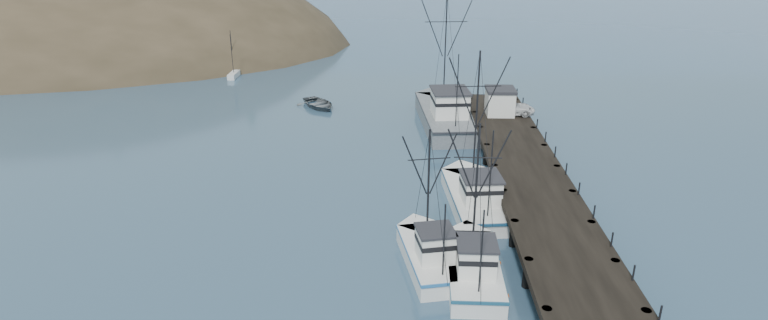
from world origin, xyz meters
TOP-DOWN VIEW (x-y plane):
  - ground at (0.00, 0.00)m, footprint 400.00×400.00m
  - pier at (14.00, 16.00)m, footprint 6.00×44.00m
  - moored_sailboats at (-28.32, 58.85)m, footprint 19.04×14.63m
  - trawler_near at (8.19, 2.03)m, footprint 3.43×9.96m
  - trawler_mid at (5.50, 3.40)m, footprint 4.62×9.33m
  - trawler_far at (9.43, 12.38)m, footprint 4.98×12.41m
  - work_vessel at (8.35, 32.68)m, footprint 6.64×17.59m
  - pier_shed at (13.84, 30.30)m, footprint 3.00×3.20m
  - pickup_truck at (15.00, 30.29)m, footprint 5.29×2.80m
  - motorboat at (-6.56, 38.72)m, footprint 6.74×7.20m

SIDE VIEW (x-z plane):
  - ground at x=0.00m, z-range 0.00..0.00m
  - motorboat at x=-6.56m, z-range -0.61..0.61m
  - moored_sailboats at x=-28.32m, z-range -2.84..3.51m
  - trawler_mid at x=5.50m, z-range -3.92..5.55m
  - trawler_near at x=8.19m, z-range -4.33..5.97m
  - trawler_far at x=9.43m, z-range -5.42..7.06m
  - work_vessel at x=8.35m, z-range -5.96..8.42m
  - pier at x=14.00m, z-range 0.69..2.69m
  - pickup_truck at x=15.00m, z-range 2.00..3.42m
  - pier_shed at x=13.84m, z-range 2.02..4.82m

